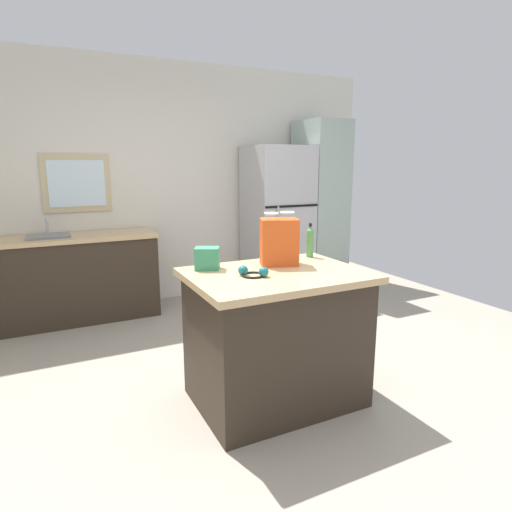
{
  "coord_description": "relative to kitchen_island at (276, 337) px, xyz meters",
  "views": [
    {
      "loc": [
        -1.35,
        -2.4,
        1.59
      ],
      "look_at": [
        -0.01,
        0.29,
        0.95
      ],
      "focal_mm": 30.44,
      "sensor_mm": 36.0,
      "label": 1
    }
  ],
  "objects": [
    {
      "name": "refrigerator",
      "position": [
        1.25,
        2.23,
        0.45
      ],
      "size": [
        0.71,
        0.73,
        1.8
      ],
      "color": "#B7B7BC",
      "rests_on": "ground"
    },
    {
      "name": "sink_counter",
      "position": [
        -1.07,
        2.3,
        -0.0
      ],
      "size": [
        1.6,
        0.59,
        1.07
      ],
      "color": "#33281E",
      "rests_on": "ground"
    },
    {
      "name": "shopping_bag",
      "position": [
        0.12,
        0.18,
        0.61
      ],
      "size": [
        0.3,
        0.25,
        0.37
      ],
      "color": "#DB511E",
      "rests_on": "kitchen_island"
    },
    {
      "name": "back_wall",
      "position": [
        -0.0,
        2.65,
        0.91
      ],
      "size": [
        5.2,
        0.13,
        2.72
      ],
      "color": "silver",
      "rests_on": "ground"
    },
    {
      "name": "ground",
      "position": [
        0.01,
        0.01,
        -0.46
      ],
      "size": [
        6.34,
        6.34,
        0.0
      ],
      "primitive_type": "plane",
      "color": "#9E9384"
    },
    {
      "name": "ear_defenders",
      "position": [
        -0.18,
        -0.02,
        0.47
      ],
      "size": [
        0.21,
        0.21,
        0.06
      ],
      "color": "black",
      "rests_on": "kitchen_island"
    },
    {
      "name": "kitchen_island",
      "position": [
        0.0,
        0.0,
        0.0
      ],
      "size": [
        1.14,
        0.84,
        0.9
      ],
      "color": "#33281E",
      "rests_on": "ground"
    },
    {
      "name": "small_box",
      "position": [
        -0.37,
        0.28,
        0.52
      ],
      "size": [
        0.2,
        0.18,
        0.15
      ],
      "primitive_type": "cube",
      "rotation": [
        0.0,
        0.0,
        -0.46
      ],
      "color": "#388E66",
      "rests_on": "kitchen_island"
    },
    {
      "name": "tall_cabinet",
      "position": [
        1.87,
        2.23,
        0.6
      ],
      "size": [
        0.5,
        0.65,
        2.12
      ],
      "color": "#9EB2A8",
      "rests_on": "ground"
    },
    {
      "name": "bottle",
      "position": [
        0.46,
        0.3,
        0.56
      ],
      "size": [
        0.05,
        0.05,
        0.26
      ],
      "color": "#4C9956",
      "rests_on": "kitchen_island"
    }
  ]
}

